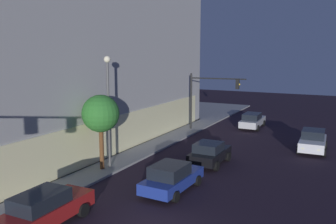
% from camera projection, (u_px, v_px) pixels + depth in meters
% --- Properties ---
extents(modern_building, '(29.35, 24.01, 18.49)m').
position_uv_depth(modern_building, '(23.00, 38.00, 33.52)').
color(modern_building, '#4C4C51').
rests_on(modern_building, ground).
extents(traffic_light_far_corner, '(0.70, 5.53, 5.65)m').
position_uv_depth(traffic_light_far_corner, '(209.00, 92.00, 35.60)').
color(traffic_light_far_corner, black).
rests_on(traffic_light_far_corner, sidewalk_corner).
extents(street_lamp_sidewalk, '(0.44, 0.44, 7.45)m').
position_uv_depth(street_lamp_sidewalk, '(108.00, 98.00, 23.79)').
color(street_lamp_sidewalk, '#4F4F4F').
rests_on(street_lamp_sidewalk, sidewalk_corner).
extents(sidewalk_tree, '(2.46, 2.46, 4.97)m').
position_uv_depth(sidewalk_tree, '(101.00, 114.00, 23.53)').
color(sidewalk_tree, brown).
rests_on(sidewalk_tree, sidewalk_corner).
extents(car_red, '(4.76, 2.04, 1.70)m').
position_uv_depth(car_red, '(45.00, 209.00, 16.26)').
color(car_red, maroon).
rests_on(car_red, ground).
extents(car_blue, '(4.57, 2.25, 1.63)m').
position_uv_depth(car_blue, '(172.00, 177.00, 20.52)').
color(car_blue, navy).
rests_on(car_blue, ground).
extents(car_black, '(4.07, 2.14, 1.60)m').
position_uv_depth(car_black, '(210.00, 153.00, 25.48)').
color(car_black, black).
rests_on(car_black, ground).
extents(car_white, '(4.29, 2.23, 1.70)m').
position_uv_depth(car_white, '(313.00, 141.00, 28.87)').
color(car_white, silver).
rests_on(car_white, ground).
extents(car_silver, '(4.83, 2.06, 1.57)m').
position_uv_depth(car_silver, '(252.00, 120.00, 37.85)').
color(car_silver, '#B7BABF').
rests_on(car_silver, ground).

